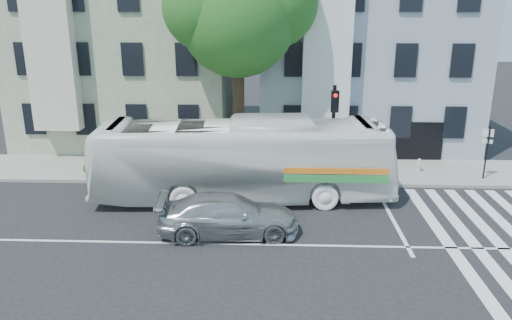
# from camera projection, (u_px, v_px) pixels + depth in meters

# --- Properties ---
(ground) EXTENTS (120.00, 120.00, 0.00)m
(ground) POSITION_uv_depth(u_px,v_px,m) (223.00, 244.00, 17.66)
(ground) COLOR black
(ground) RESTS_ON ground
(sidewalk_far) EXTENTS (80.00, 4.00, 0.15)m
(sidewalk_far) POSITION_uv_depth(u_px,v_px,m) (239.00, 170.00, 25.27)
(sidewalk_far) COLOR gray
(sidewalk_far) RESTS_ON ground
(building_left) EXTENTS (12.00, 10.00, 11.00)m
(building_left) POSITION_uv_depth(u_px,v_px,m) (132.00, 49.00, 30.58)
(building_left) COLOR gray
(building_left) RESTS_ON ground
(building_right) EXTENTS (12.00, 10.00, 11.00)m
(building_right) POSITION_uv_depth(u_px,v_px,m) (362.00, 50.00, 30.06)
(building_right) COLOR #97A3B4
(building_right) RESTS_ON ground
(street_tree) EXTENTS (7.30, 5.90, 11.10)m
(street_tree) POSITION_uv_depth(u_px,v_px,m) (239.00, 10.00, 23.65)
(street_tree) COLOR #2D2116
(street_tree) RESTS_ON ground
(bus) EXTENTS (3.81, 12.88, 3.54)m
(bus) POSITION_uv_depth(u_px,v_px,m) (243.00, 160.00, 21.26)
(bus) COLOR white
(bus) RESTS_ON ground
(sedan) EXTENTS (2.51, 5.30, 1.49)m
(sedan) POSITION_uv_depth(u_px,v_px,m) (228.00, 215.00, 18.23)
(sedan) COLOR #B3B5BA
(sedan) RESTS_ON ground
(hedge) EXTENTS (8.52, 2.20, 0.70)m
(hedge) POSITION_uv_depth(u_px,v_px,m) (177.00, 169.00, 24.10)
(hedge) COLOR #20601F
(hedge) RESTS_ON sidewalk_far
(traffic_signal) EXTENTS (0.50, 0.55, 4.72)m
(traffic_signal) POSITION_uv_depth(u_px,v_px,m) (334.00, 123.00, 22.25)
(traffic_signal) COLOR black
(traffic_signal) RESTS_ON ground
(fire_hydrant) EXTENTS (0.37, 0.21, 0.65)m
(fire_hydrant) POSITION_uv_depth(u_px,v_px,m) (419.00, 165.00, 24.81)
(fire_hydrant) COLOR beige
(fire_hydrant) RESTS_ON sidewalk_far
(far_sign_pole) EXTENTS (0.46, 0.22, 2.59)m
(far_sign_pole) POSITION_uv_depth(u_px,v_px,m) (487.00, 145.00, 23.39)
(far_sign_pole) COLOR black
(far_sign_pole) RESTS_ON sidewalk_far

